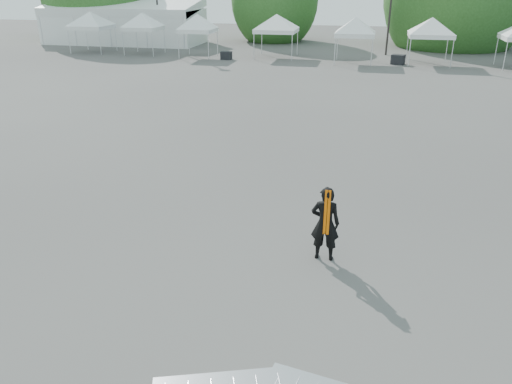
# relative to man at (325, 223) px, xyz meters

# --- Properties ---
(ground) EXTENTS (120.00, 120.00, 0.00)m
(ground) POSITION_rel_man_xyz_m (-0.98, 2.27, -0.88)
(ground) COLOR #474442
(ground) RESTS_ON ground
(marquee) EXTENTS (15.00, 6.25, 4.23)m
(marquee) POSITION_rel_man_xyz_m (-22.98, 37.27, 1.08)
(marquee) COLOR white
(marquee) RESTS_ON ground
(tree_mid_w) EXTENTS (4.16, 4.16, 6.33)m
(tree_mid_w) POSITION_rel_man_xyz_m (-8.98, 42.27, 3.04)
(tree_mid_w) COLOR #382314
(tree_mid_w) RESTS_ON ground
(tent_a) EXTENTS (4.30, 4.30, 3.88)m
(tent_a) POSITION_rel_man_xyz_m (-22.76, 30.67, 2.17)
(tent_a) COLOR silver
(tent_a) RESTS_ON ground
(tent_b) EXTENTS (3.92, 3.92, 3.88)m
(tent_b) POSITION_rel_man_xyz_m (-17.95, 30.52, 2.17)
(tent_b) COLOR silver
(tent_b) RESTS_ON ground
(tent_c) EXTENTS (3.79, 3.79, 3.88)m
(tent_c) POSITION_rel_man_xyz_m (-12.90, 29.73, 2.17)
(tent_c) COLOR silver
(tent_c) RESTS_ON ground
(tent_d) EXTENTS (4.56, 4.56, 3.88)m
(tent_d) POSITION_rel_man_xyz_m (-6.74, 31.02, 2.17)
(tent_d) COLOR silver
(tent_d) RESTS_ON ground
(tent_e) EXTENTS (4.04, 4.04, 3.88)m
(tent_e) POSITION_rel_man_xyz_m (-0.49, 29.29, 2.17)
(tent_e) COLOR silver
(tent_e) RESTS_ON ground
(tent_f) EXTENTS (4.40, 4.40, 3.88)m
(tent_f) POSITION_rel_man_xyz_m (4.94, 29.92, 2.17)
(tent_f) COLOR silver
(tent_f) RESTS_ON ground
(man) EXTENTS (0.64, 0.42, 1.76)m
(man) POSITION_rel_man_xyz_m (0.00, 0.00, 0.00)
(man) COLOR black
(man) RESTS_ON ground
(crate_west) EXTENTS (0.85, 0.70, 0.62)m
(crate_west) POSITION_rel_man_xyz_m (-10.36, 28.95, -0.58)
(crate_west) COLOR black
(crate_west) RESTS_ON ground
(crate_mid) EXTENTS (1.09, 0.96, 0.71)m
(crate_mid) POSITION_rel_man_xyz_m (2.79, 29.37, -0.53)
(crate_mid) COLOR black
(crate_mid) RESTS_ON ground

